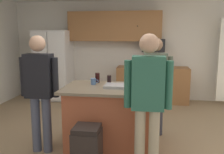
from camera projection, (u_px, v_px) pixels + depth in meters
name	position (u px, v px, depth m)	size (l,w,h in m)	color
floor	(117.00, 139.00, 4.10)	(7.04, 7.04, 0.00)	#937A5B
back_wall	(130.00, 50.00, 6.60)	(6.40, 0.10, 2.60)	silver
cabinet_run_upper	(115.00, 26.00, 6.36)	(2.40, 0.38, 0.75)	#936038
cabinet_run_lower	(152.00, 84.00, 6.35)	(1.80, 0.63, 0.90)	#936038
refrigerator	(54.00, 65.00, 6.55)	(0.89, 0.76, 1.82)	white
microwave_over_range	(153.00, 45.00, 6.20)	(0.56, 0.40, 0.32)	black
kitchen_island	(109.00, 117.00, 3.75)	(1.35, 0.93, 0.95)	#AD5638
person_guest_right	(40.00, 86.00, 3.53)	(0.57, 0.23, 1.71)	#4C5166
person_host_foreground	(148.00, 96.00, 2.92)	(0.57, 0.23, 1.74)	tan
person_guest_by_door	(155.00, 80.00, 4.16)	(0.57, 0.22, 1.67)	#383842
mug_blue_stoneware	(94.00, 81.00, 3.85)	(0.12, 0.08, 0.10)	#4C6B99
glass_dark_ale	(143.00, 87.00, 3.36)	(0.07, 0.07, 0.13)	black
glass_stout_tall	(109.00, 80.00, 3.89)	(0.06, 0.06, 0.14)	black
glass_short_whisky	(143.00, 83.00, 3.57)	(0.07, 0.07, 0.16)	black
mug_ceramic_white	(134.00, 87.00, 3.40)	(0.13, 0.09, 0.11)	white
glass_pilsner	(97.00, 78.00, 4.00)	(0.07, 0.07, 0.16)	black
tumbler_amber	(140.00, 83.00, 3.68)	(0.07, 0.07, 0.12)	black
serving_tray	(120.00, 86.00, 3.64)	(0.44, 0.30, 0.04)	#B7B7BC
trash_bin	(87.00, 150.00, 3.08)	(0.34, 0.34, 0.61)	black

